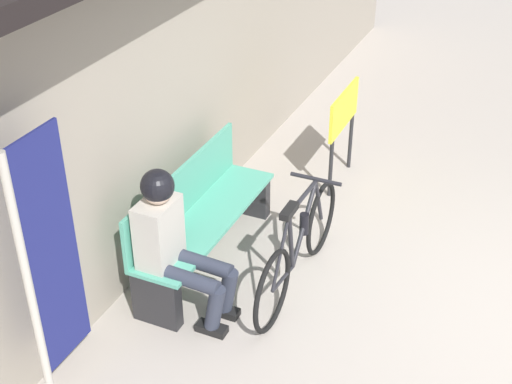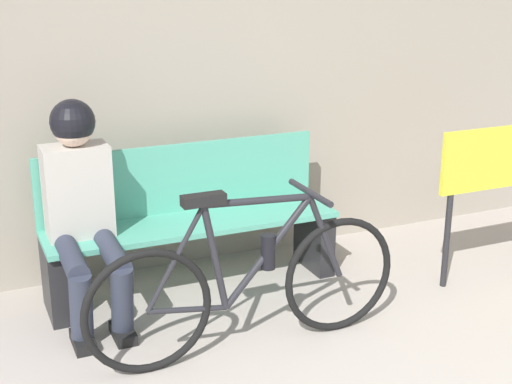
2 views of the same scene
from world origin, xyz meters
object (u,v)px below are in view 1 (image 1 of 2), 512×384
object	(u,v)px
banner_pole	(47,264)
signboard	(344,117)
bicycle	(299,247)
park_bench_near	(201,220)
person_seated	(172,237)

from	to	relation	value
banner_pole	signboard	distance (m)	3.31
signboard	banner_pole	bearing A→B (deg)	167.42
bicycle	signboard	bearing A→B (deg)	7.23
park_bench_near	bicycle	size ratio (longest dim) A/B	1.04
park_bench_near	bicycle	distance (m)	0.81
person_seated	signboard	xyz separation A→B (m)	(2.26, -0.48, 0.02)
bicycle	banner_pole	distance (m)	1.96
bicycle	banner_pole	bearing A→B (deg)	150.01
banner_pole	park_bench_near	bearing A→B (deg)	-4.07
park_bench_near	person_seated	size ratio (longest dim) A/B	1.44
signboard	park_bench_near	bearing A→B (deg)	159.72
bicycle	person_seated	world-z (taller)	person_seated
bicycle	banner_pole	size ratio (longest dim) A/B	0.88
park_bench_near	person_seated	xyz separation A→B (m)	(-0.62, -0.12, 0.27)
person_seated	bicycle	bearing A→B (deg)	-47.05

